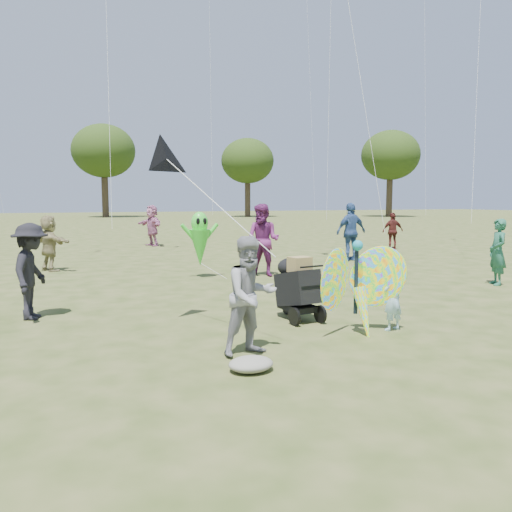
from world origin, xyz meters
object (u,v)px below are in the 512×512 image
Objects in this scene: crowd_b at (31,271)px; crowd_e at (263,240)px; child_girl at (393,299)px; jogging_stroller at (297,284)px; butterfly_kite at (359,289)px; alien_kite at (200,241)px; adult_man at (251,296)px; crowd_f at (498,252)px; crowd_h at (393,231)px; crowd_d at (49,243)px; crowd_c at (351,232)px; crowd_j at (152,225)px.

crowd_b is 0.85× the size of crowd_e.
jogging_stroller reaches higher than child_girl.
butterfly_kite is 6.31m from alien_kite.
butterfly_kite is (1.87, 0.31, -0.08)m from adult_man.
alien_kite is at bearing -87.82° from child_girl.
alien_kite reaches higher than crowd_f.
alien_kite is at bearing -96.00° from crowd_f.
crowd_h is (10.57, 11.05, -0.03)m from adult_man.
crowd_b is 5.50m from butterfly_kite.
crowd_d is 8.86m from jogging_stroller.
crowd_b is 6.30m from crowd_e.
crowd_b reaches higher than crowd_d.
crowd_h is 13.82m from butterfly_kite.
crowd_c is 4.56m from crowd_e.
jogging_stroller is (1.44, 1.53, -0.17)m from adult_man.
crowd_b reaches higher than crowd_h.
crowd_f is at bearing -163.03° from child_girl.
crowd_c is at bearing -125.64° from crowd_d.
crowd_h is 10.41m from crowd_j.
crowd_c is 1.28× the size of crowd_h.
crowd_j is 1.05× the size of alien_kite.
crowd_j is at bearing 91.13° from butterfly_kite.
alien_kite is (-9.46, -4.49, 0.21)m from crowd_h.
alien_kite is (-0.33, 5.03, 0.36)m from jogging_stroller.
crowd_c is (9.59, 5.09, 0.14)m from crowd_b.
crowd_b is 6.19m from crowd_d.
jogging_stroller is (-5.38, -6.79, -0.36)m from crowd_c.
adult_man is 9.77m from crowd_d.
child_girl is at bearing -45.99° from crowd_e.
crowd_c is 1.00× the size of crowd_e.
crowd_b reaches higher than crowd_f.
adult_man is at bearing 45.39° from crowd_c.
crowd_j is 1.67× the size of jogging_stroller.
jogging_stroller is at bearing 36.00° from adult_man.
crowd_b is 1.03× the size of crowd_d.
adult_man reaches higher than jogging_stroller.
child_girl is at bearing -179.80° from crowd_d.
alien_kite is at bearing 69.59° from adult_man.
crowd_d is at bearing 12.86° from crowd_b.
butterfly_kite is (0.31, -15.97, -0.20)m from crowd_j.
crowd_d is at bearing 116.03° from butterfly_kite.
crowd_e is at bearing -101.38° from crowd_f.
crowd_c is 1.07× the size of crowd_j.
jogging_stroller is (-0.12, -14.74, -0.30)m from crowd_j.
crowd_d is (-9.39, 1.10, -0.17)m from crowd_c.
adult_man is at bearing -124.62° from crowd_b.
crowd_h is at bearing 78.09° from crowd_e.
alien_kite reaches higher than crowd_d.
crowd_e is (2.76, 6.23, 0.18)m from adult_man.
adult_man is at bearing -44.89° from crowd_f.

